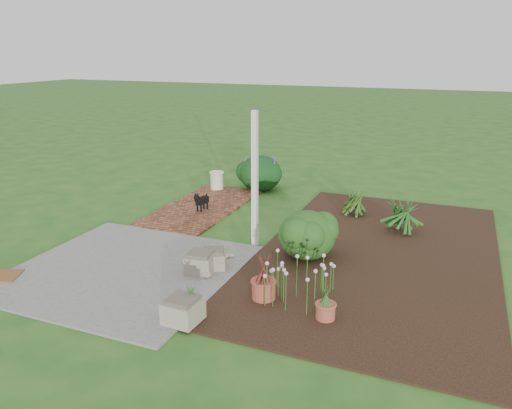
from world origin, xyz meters
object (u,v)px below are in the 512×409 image
at_px(stone_trough_near, 183,311).
at_px(black_dog, 201,200).
at_px(cream_ceramic_urn, 217,181).
at_px(evergreen_shrub, 307,234).

xyz_separation_m(stone_trough_near, black_dog, (-2.03, 4.27, 0.10)).
relative_size(stone_trough_near, black_dog, 0.92).
height_order(black_dog, cream_ceramic_urn, cream_ceramic_urn).
height_order(stone_trough_near, black_dog, black_dog).
bearing_deg(black_dog, stone_trough_near, -56.07).
distance_m(stone_trough_near, evergreen_shrub, 2.88).
xyz_separation_m(cream_ceramic_urn, evergreen_shrub, (3.41, -3.32, 0.20)).
relative_size(black_dog, evergreen_shrub, 0.48).
bearing_deg(evergreen_shrub, black_dog, 152.11).
bearing_deg(stone_trough_near, evergreen_shrub, 72.11).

